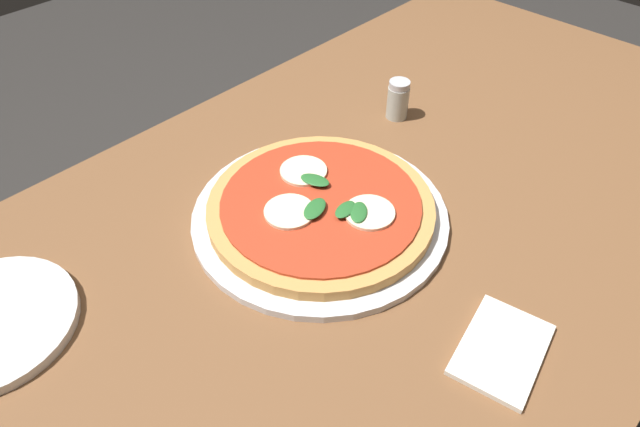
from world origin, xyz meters
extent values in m
plane|color=#2D2B28|center=(0.00, 0.00, 0.00)|extent=(6.00, 6.00, 0.00)
cube|color=brown|center=(0.00, 0.00, 0.74)|extent=(1.53, 0.85, 0.04)
cube|color=brown|center=(-0.68, -0.34, 0.36)|extent=(0.07, 0.07, 0.72)
cylinder|color=silver|center=(0.11, -0.04, 0.77)|extent=(0.38, 0.38, 0.01)
cylinder|color=tan|center=(0.11, -0.04, 0.78)|extent=(0.33, 0.33, 0.02)
cylinder|color=#B7381E|center=(0.11, -0.04, 0.79)|extent=(0.29, 0.29, 0.00)
cylinder|color=beige|center=(0.16, -0.06, 0.80)|extent=(0.07, 0.07, 0.00)
cylinder|color=beige|center=(0.08, 0.03, 0.80)|extent=(0.07, 0.07, 0.00)
cylinder|color=beige|center=(0.08, -0.11, 0.80)|extent=(0.07, 0.07, 0.00)
ellipsoid|color=#286B2D|center=(0.09, -0.08, 0.80)|extent=(0.04, 0.05, 0.00)
ellipsoid|color=#286B2D|center=(0.14, -0.03, 0.80)|extent=(0.05, 0.04, 0.00)
ellipsoid|color=#286B2D|center=(0.11, 0.00, 0.80)|extent=(0.04, 0.03, 0.00)
ellipsoid|color=#286B2D|center=(0.10, 0.02, 0.80)|extent=(0.05, 0.04, 0.00)
cube|color=white|center=(0.13, 0.27, 0.76)|extent=(0.14, 0.11, 0.01)
cylinder|color=#B2B7AD|center=(-0.18, -0.13, 0.79)|extent=(0.04, 0.04, 0.06)
cylinder|color=silver|center=(-0.18, -0.13, 0.83)|extent=(0.04, 0.04, 0.01)
camera|label=1|loc=(0.55, 0.37, 1.33)|focal=31.38mm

